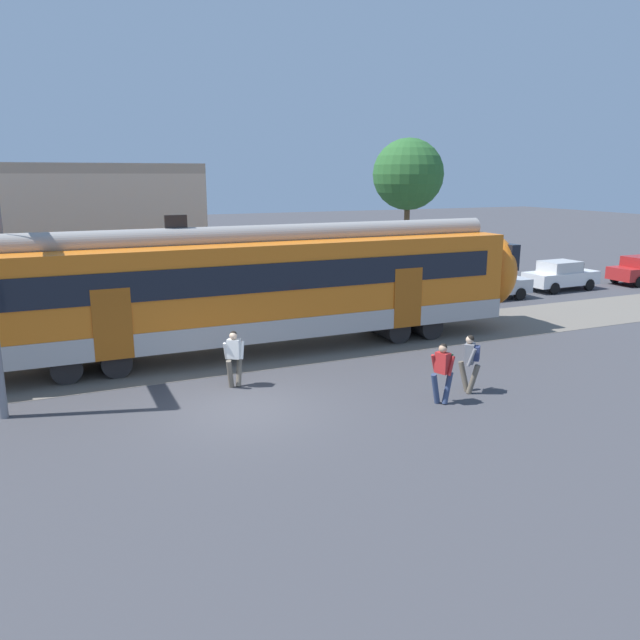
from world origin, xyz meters
name	(u,v)px	position (x,y,z in m)	size (l,w,h in m)	color
ground_plane	(243,409)	(0.00, 0.00, 0.00)	(160.00, 160.00, 0.00)	#424247
pedestrian_white	(234,354)	(0.32, 1.81, 0.99)	(0.67, 0.55, 1.67)	#6B6051
pedestrian_red	(443,368)	(4.99, -1.72, 0.99)	(0.71, 0.53, 1.67)	navy
pedestrian_grey	(470,359)	(6.18, -1.30, 0.99)	(0.50, 0.68, 1.67)	#6B6051
parked_car_silver	(489,283)	(15.31, 9.33, 0.78)	(4.02, 1.79, 1.54)	#B7BABF
parked_car_white	(561,275)	(20.39, 9.85, 0.78)	(4.05, 1.86, 1.54)	silver
background_building	(18,243)	(-5.36, 13.61, 3.21)	(14.61, 5.00, 9.20)	beige
street_tree_right	(408,175)	(14.72, 16.16, 5.95)	(3.99, 3.99, 7.97)	brown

